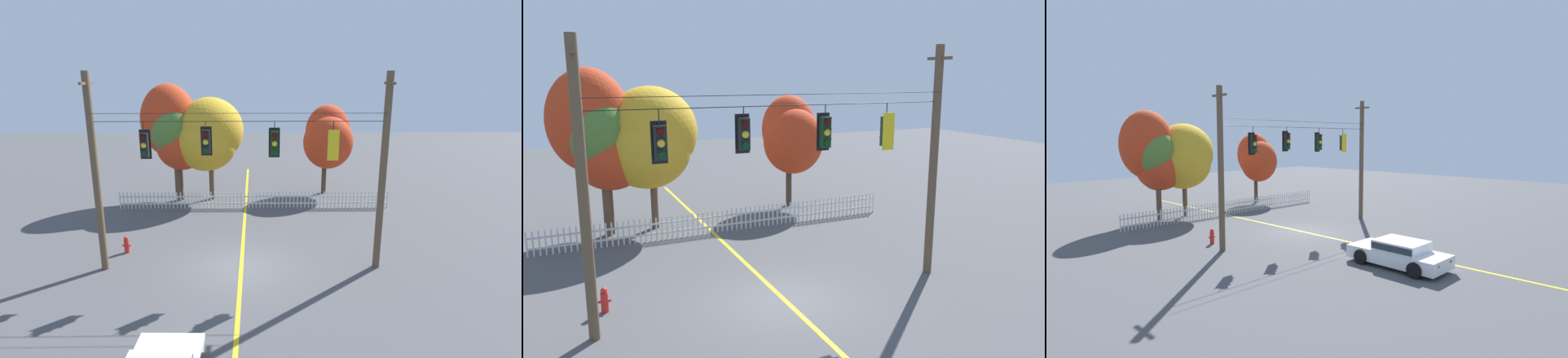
% 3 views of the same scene
% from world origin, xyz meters
% --- Properties ---
extents(ground, '(80.00, 80.00, 0.00)m').
position_xyz_m(ground, '(0.00, 0.00, 0.00)').
color(ground, '#4C4C4F').
extents(lane_centerline_stripe, '(0.16, 36.00, 0.01)m').
position_xyz_m(lane_centerline_stripe, '(0.00, 0.00, 0.00)').
color(lane_centerline_stripe, gold).
rests_on(lane_centerline_stripe, ground).
extents(signal_support_span, '(11.54, 1.10, 7.94)m').
position_xyz_m(signal_support_span, '(0.00, -0.00, 4.04)').
color(signal_support_span, brown).
rests_on(signal_support_span, ground).
extents(traffic_signal_northbound_primary, '(0.43, 0.38, 1.47)m').
position_xyz_m(traffic_signal_northbound_primary, '(-3.64, 0.01, 5.19)').
color(traffic_signal_northbound_primary, black).
extents(traffic_signal_southbound_primary, '(0.43, 0.38, 1.33)m').
position_xyz_m(traffic_signal_southbound_primary, '(-1.29, 0.01, 5.31)').
color(traffic_signal_southbound_primary, black).
extents(traffic_signal_eastbound_side, '(0.43, 0.38, 1.42)m').
position_xyz_m(traffic_signal_eastbound_side, '(1.34, 0.01, 5.25)').
color(traffic_signal_eastbound_side, black).
extents(traffic_signal_northbound_secondary, '(0.43, 0.38, 1.50)m').
position_xyz_m(traffic_signal_northbound_secondary, '(3.59, -0.01, 5.18)').
color(traffic_signal_northbound_secondary, black).
extents(white_picket_fence, '(16.08, 0.06, 1.02)m').
position_xyz_m(white_picket_fence, '(0.54, 7.65, 0.51)').
color(white_picket_fence, silver).
rests_on(white_picket_fence, ground).
extents(autumn_maple_near_fence, '(4.30, 3.26, 7.29)m').
position_xyz_m(autumn_maple_near_fence, '(-4.29, 9.63, 4.33)').
color(autumn_maple_near_fence, brown).
rests_on(autumn_maple_near_fence, ground).
extents(autumn_maple_mid, '(3.65, 3.11, 6.14)m').
position_xyz_m(autumn_maple_mid, '(-4.04, 9.50, 4.04)').
color(autumn_maple_mid, brown).
rests_on(autumn_maple_mid, ground).
extents(autumn_oak_far_east, '(4.24, 4.21, 6.49)m').
position_xyz_m(autumn_oak_far_east, '(-2.29, 9.45, 4.16)').
color(autumn_oak_far_east, brown).
rests_on(autumn_oak_far_east, ground).
extents(autumn_maple_far_west, '(3.24, 3.49, 5.90)m').
position_xyz_m(autumn_maple_far_west, '(5.41, 10.89, 3.78)').
color(autumn_maple_far_west, '#473828').
rests_on(autumn_maple_far_west, ground).
extents(fire_hydrant, '(0.38, 0.22, 0.78)m').
position_xyz_m(fire_hydrant, '(-5.21, 1.54, 0.38)').
color(fire_hydrant, red).
rests_on(fire_hydrant, ground).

